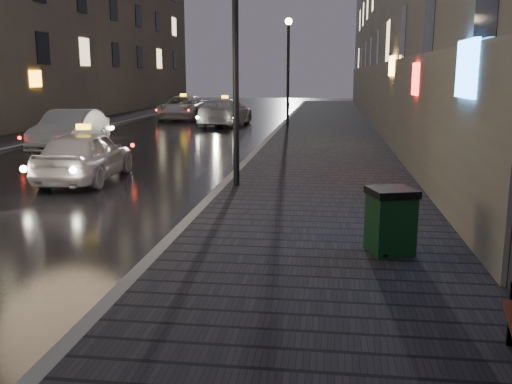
% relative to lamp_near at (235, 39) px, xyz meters
% --- Properties ---
extents(ground, '(120.00, 120.00, 0.00)m').
position_rel_lamp_near_xyz_m(ground, '(-1.85, -6.00, -3.49)').
color(ground, black).
rests_on(ground, ground).
extents(sidewalk, '(4.60, 58.00, 0.15)m').
position_rel_lamp_near_xyz_m(sidewalk, '(2.05, 15.00, -3.41)').
color(sidewalk, black).
rests_on(sidewalk, ground).
extents(curb, '(0.20, 58.00, 0.15)m').
position_rel_lamp_near_xyz_m(curb, '(-0.35, 15.00, -3.41)').
color(curb, slate).
rests_on(curb, ground).
extents(sidewalk_far, '(2.40, 58.00, 0.15)m').
position_rel_lamp_near_xyz_m(sidewalk_far, '(-10.55, 15.00, -3.41)').
color(sidewalk_far, black).
rests_on(sidewalk_far, ground).
extents(curb_far, '(0.20, 58.00, 0.15)m').
position_rel_lamp_near_xyz_m(curb_far, '(-9.25, 15.00, -3.41)').
color(curb_far, slate).
rests_on(curb_far, ground).
extents(building_near, '(1.80, 50.00, 13.00)m').
position_rel_lamp_near_xyz_m(building_near, '(5.25, 19.00, 3.01)').
color(building_near, '#605B54').
rests_on(building_near, ground).
extents(building_far_c, '(6.00, 22.00, 11.00)m').
position_rel_lamp_near_xyz_m(building_far_c, '(-15.35, 33.00, 2.01)').
color(building_far_c, '#6B6051').
rests_on(building_far_c, ground).
extents(lamp_near, '(0.36, 0.36, 5.28)m').
position_rel_lamp_near_xyz_m(lamp_near, '(0.00, 0.00, 0.00)').
color(lamp_near, black).
rests_on(lamp_near, sidewalk).
extents(lamp_far, '(0.36, 0.36, 5.28)m').
position_rel_lamp_near_xyz_m(lamp_far, '(0.00, 16.00, 0.00)').
color(lamp_far, black).
rests_on(lamp_far, sidewalk).
extents(trash_bin, '(0.79, 0.79, 0.96)m').
position_rel_lamp_near_xyz_m(trash_bin, '(3.06, -4.74, -2.85)').
color(trash_bin, black).
rests_on(trash_bin, sidewalk).
extents(taxi_near, '(1.77, 3.98, 1.33)m').
position_rel_lamp_near_xyz_m(taxi_near, '(-4.10, 0.90, -2.82)').
color(taxi_near, silver).
rests_on(taxi_near, ground).
extents(car_left_mid, '(1.89, 4.53, 1.46)m').
position_rel_lamp_near_xyz_m(car_left_mid, '(-7.12, 6.52, -2.76)').
color(car_left_mid, '#A1A2A9').
rests_on(car_left_mid, ground).
extents(taxi_mid, '(2.51, 5.21, 1.46)m').
position_rel_lamp_near_xyz_m(taxi_mid, '(-3.46, 17.34, -2.76)').
color(taxi_mid, silver).
rests_on(taxi_mid, ground).
extents(taxi_far, '(2.43, 5.12, 1.41)m').
position_rel_lamp_near_xyz_m(taxi_far, '(-6.82, 21.47, -2.78)').
color(taxi_far, silver).
rests_on(taxi_far, ground).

